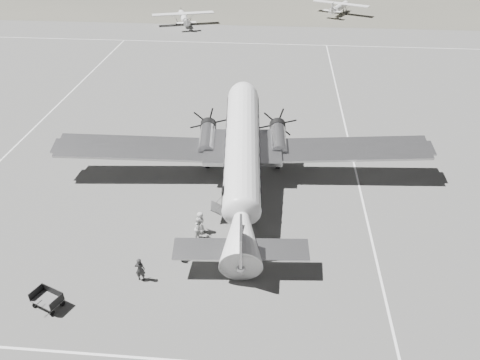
% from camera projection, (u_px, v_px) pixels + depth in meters
% --- Properties ---
extents(ground, '(260.00, 260.00, 0.00)m').
position_uv_depth(ground, '(202.00, 199.00, 35.04)').
color(ground, slate).
rests_on(ground, ground).
extents(taxi_line_near, '(60.00, 0.15, 0.01)m').
position_uv_depth(taxi_line_near, '(158.00, 359.00, 23.29)').
color(taxi_line_near, white).
rests_on(taxi_line_near, ground).
extents(taxi_line_right, '(0.15, 80.00, 0.01)m').
position_uv_depth(taxi_line_right, '(364.00, 207.00, 34.16)').
color(taxi_line_right, white).
rests_on(taxi_line_right, ground).
extents(taxi_line_left, '(0.15, 60.00, 0.01)m').
position_uv_depth(taxi_line_left, '(32.00, 130.00, 44.73)').
color(taxi_line_left, white).
rests_on(taxi_line_left, ground).
extents(taxi_line_horizon, '(90.00, 0.15, 0.01)m').
position_uv_depth(taxi_line_horizon, '(244.00, 43.00, 68.58)').
color(taxi_line_horizon, white).
rests_on(taxi_line_horizon, ground).
extents(dc3_airliner, '(31.09, 22.70, 5.65)m').
position_uv_depth(dc3_airliner, '(242.00, 158.00, 34.52)').
color(dc3_airliner, '#ACACAF').
rests_on(dc3_airliner, ground).
extents(light_plane_left, '(12.17, 10.93, 2.11)m').
position_uv_depth(light_plane_left, '(184.00, 19.00, 76.68)').
color(light_plane_left, white).
rests_on(light_plane_left, ground).
extents(light_plane_right, '(12.77, 11.84, 2.12)m').
position_uv_depth(light_plane_right, '(339.00, 8.00, 82.93)').
color(light_plane_right, white).
rests_on(light_plane_right, ground).
extents(baggage_cart_near, '(1.79, 1.70, 0.83)m').
position_uv_depth(baggage_cart_near, '(187.00, 250.00, 29.55)').
color(baggage_cart_near, '#585858').
rests_on(baggage_cart_near, ground).
extents(baggage_cart_far, '(2.06, 1.78, 0.97)m').
position_uv_depth(baggage_cart_far, '(47.00, 300.00, 25.95)').
color(baggage_cart_far, '#585858').
rests_on(baggage_cart_far, ground).
extents(ground_crew, '(0.62, 0.43, 1.62)m').
position_uv_depth(ground_crew, '(140.00, 269.00, 27.53)').
color(ground_crew, '#292929').
rests_on(ground_crew, ground).
extents(ramp_agent, '(0.94, 1.04, 1.74)m').
position_uv_depth(ramp_agent, '(199.00, 228.00, 30.68)').
color(ramp_agent, silver).
rests_on(ramp_agent, ground).
extents(passenger, '(0.66, 0.87, 1.62)m').
position_uv_depth(passenger, '(200.00, 222.00, 31.31)').
color(passenger, '#B2B2B0').
rests_on(passenger, ground).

